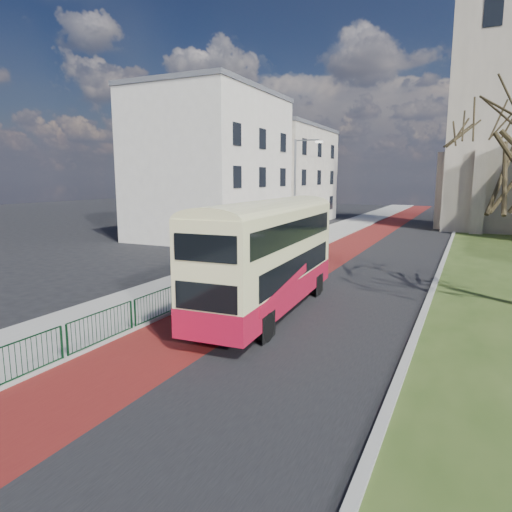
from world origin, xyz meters
The scene contains 11 objects.
ground centered at (0.00, 0.00, 0.00)m, with size 160.00×160.00×0.00m, color black.
road_carriageway centered at (1.50, 20.00, 0.01)m, with size 9.00×120.00×0.01m, color black.
bus_lane centered at (-1.20, 20.00, 0.01)m, with size 3.40×120.00×0.01m, color #591414.
pavement_west centered at (-5.00, 20.00, 0.06)m, with size 4.00×120.00×0.12m, color gray.
kerb_west centered at (-3.00, 20.00, 0.07)m, with size 0.25×120.00×0.13m, color #999993.
kerb_east centered at (6.10, 22.00, 0.07)m, with size 0.25×80.00×0.13m, color #999993.
pedestrian_railing centered at (-2.95, 4.00, 0.55)m, with size 0.07×24.00×1.12m.
street_block_near centered at (-14.00, 22.00, 6.51)m, with size 10.30×14.30×13.00m.
street_block_far centered at (-14.00, 38.00, 5.76)m, with size 10.30×16.30×11.50m.
streetlamp centered at (-4.35, 18.00, 4.59)m, with size 2.13×0.18×8.00m.
bus centered at (0.44, 1.97, 2.45)m, with size 2.91×10.38×4.29m.
Camera 1 is at (7.52, -14.16, 5.30)m, focal length 32.00 mm.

